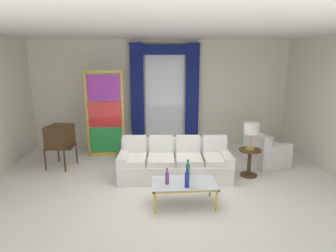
% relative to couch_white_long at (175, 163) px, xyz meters
% --- Properties ---
extents(ground_plane, '(16.00, 16.00, 0.00)m').
position_rel_couch_white_long_xyz_m(ground_plane, '(-0.18, -0.61, -0.31)').
color(ground_plane, white).
extents(wall_rear, '(8.00, 0.12, 3.00)m').
position_rel_couch_white_long_xyz_m(wall_rear, '(-0.18, 2.45, 1.19)').
color(wall_rear, silver).
rests_on(wall_rear, ground).
extents(ceiling_slab, '(8.00, 7.60, 0.04)m').
position_rel_couch_white_long_xyz_m(ceiling_slab, '(-0.18, 0.19, 2.71)').
color(ceiling_slab, white).
extents(curtained_window, '(2.00, 0.17, 2.70)m').
position_rel_couch_white_long_xyz_m(curtained_window, '(-0.09, 2.28, 1.44)').
color(curtained_window, white).
rests_on(curtained_window, ground).
extents(couch_white_long, '(2.38, 1.05, 0.86)m').
position_rel_couch_white_long_xyz_m(couch_white_long, '(0.00, 0.00, 0.00)').
color(couch_white_long, white).
rests_on(couch_white_long, ground).
extents(coffee_table, '(1.10, 0.63, 0.41)m').
position_rel_couch_white_long_xyz_m(coffee_table, '(0.06, -1.26, 0.07)').
color(coffee_table, silver).
rests_on(coffee_table, ground).
extents(bottle_blue_decanter, '(0.07, 0.07, 0.35)m').
position_rel_couch_white_long_xyz_m(bottle_blue_decanter, '(0.14, -1.09, 0.25)').
color(bottle_blue_decanter, '#196B3D').
rests_on(bottle_blue_decanter, coffee_table).
extents(bottle_crystal_tall, '(0.06, 0.06, 0.30)m').
position_rel_couch_white_long_xyz_m(bottle_crystal_tall, '(-0.24, -1.30, 0.22)').
color(bottle_crystal_tall, '#753384').
rests_on(bottle_crystal_tall, coffee_table).
extents(bottle_amber_squat, '(0.08, 0.08, 0.35)m').
position_rel_couch_white_long_xyz_m(bottle_amber_squat, '(0.08, -1.45, 0.25)').
color(bottle_amber_squat, navy).
rests_on(bottle_amber_squat, coffee_table).
extents(vintage_tv, '(0.63, 0.69, 1.35)m').
position_rel_couch_white_long_xyz_m(vintage_tv, '(-2.60, 0.73, 0.42)').
color(vintage_tv, '#472D19').
rests_on(vintage_tv, ground).
extents(armchair_white, '(1.01, 0.99, 0.80)m').
position_rel_couch_white_long_xyz_m(armchair_white, '(2.20, 0.56, -0.02)').
color(armchair_white, white).
rests_on(armchair_white, ground).
extents(stained_glass_divider, '(0.95, 0.05, 2.20)m').
position_rel_couch_white_long_xyz_m(stained_glass_divider, '(-1.65, 1.46, 0.75)').
color(stained_glass_divider, gold).
rests_on(stained_glass_divider, ground).
extents(peacock_figurine, '(0.44, 0.60, 0.50)m').
position_rel_couch_white_long_xyz_m(peacock_figurine, '(-1.14, 1.06, -0.09)').
color(peacock_figurine, beige).
rests_on(peacock_figurine, ground).
extents(round_side_table, '(0.48, 0.48, 0.59)m').
position_rel_couch_white_long_xyz_m(round_side_table, '(1.61, -0.07, 0.05)').
color(round_side_table, '#472D19').
rests_on(round_side_table, ground).
extents(table_lamp_brass, '(0.32, 0.32, 0.57)m').
position_rel_couch_white_long_xyz_m(table_lamp_brass, '(1.61, -0.07, 0.72)').
color(table_lamp_brass, '#B29338').
rests_on(table_lamp_brass, round_side_table).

